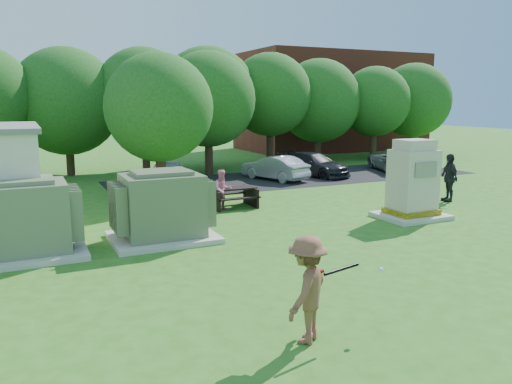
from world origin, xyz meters
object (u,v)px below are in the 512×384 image
car_dark (313,164)px  person_at_picnic (223,190)px  car_silver_a (275,168)px  generator_cabinet (413,184)px  batter (307,290)px  car_white (167,175)px  car_silver_b (394,160)px  transformer_left (23,220)px  picnic_table (233,195)px  person_walking_right (449,178)px  transformer_right (162,208)px

car_dark → person_at_picnic: bearing=-161.0°
car_silver_a → person_at_picnic: bearing=29.8°
generator_cabinet → batter: 10.24m
car_white → generator_cabinet: bearing=-35.1°
generator_cabinet → car_silver_a: generator_cabinet is taller
car_silver_b → batter: bearing=63.9°
person_at_picnic → car_silver_a: size_ratio=0.40×
generator_cabinet → car_silver_a: bearing=91.9°
transformer_left → picnic_table: bearing=24.7°
car_silver_a → transformer_left: bearing=18.3°
car_white → car_dark: (8.43, 0.77, -0.04)m
person_walking_right → car_white: bearing=-110.5°
person_at_picnic → car_dark: bearing=35.7°
generator_cabinet → person_walking_right: (3.47, 1.67, -0.22)m
generator_cabinet → car_white: bearing=123.4°
transformer_left → picnic_table: 8.07m
person_walking_right → car_white: (-9.66, 7.70, -0.30)m
transformer_left → car_white: size_ratio=0.76×
transformer_right → picnic_table: 4.97m
picnic_table → person_walking_right: bearing=-17.4°
transformer_left → transformer_right: (3.70, 0.00, 0.00)m
picnic_table → transformer_left: bearing=-155.3°
car_white → car_dark: size_ratio=0.91×
car_silver_b → person_walking_right: bearing=81.1°
car_dark → picnic_table: bearing=-160.2°
transformer_left → batter: (4.25, -7.28, -0.05)m
generator_cabinet → person_at_picnic: bearing=143.4°
car_silver_a → car_white: bearing=-14.1°
generator_cabinet → person_walking_right: size_ratio=1.41×
batter → person_walking_right: bearing=177.3°
picnic_table → car_silver_a: car_silver_a is taller
transformer_left → car_white: transformer_left is taller
person_walking_right → car_silver_b: bearing=171.1°
transformer_right → batter: (0.55, -7.28, -0.05)m
generator_cabinet → car_dark: (2.23, 10.14, -0.57)m
batter → person_at_picnic: batter is taller
picnic_table → car_dark: bearing=38.9°
transformer_left → car_dark: transformer_left is taller
person_walking_right → car_silver_b: (4.15, 8.13, -0.34)m
picnic_table → car_silver_b: car_silver_b is taller
car_white → car_silver_a: car_white is taller
person_at_picnic → car_white: person_at_picnic is taller
transformer_right → generator_cabinet: 8.66m
picnic_table → person_walking_right: size_ratio=0.92×
transformer_right → car_dark: bearing=40.3°
transformer_left → car_dark: bearing=32.3°
car_dark → car_silver_b: (5.38, -0.34, 0.01)m
batter → car_dark: (10.29, 16.46, -0.29)m
person_walking_right → car_silver_a: bearing=-136.8°
batter → person_at_picnic: bearing=-141.3°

